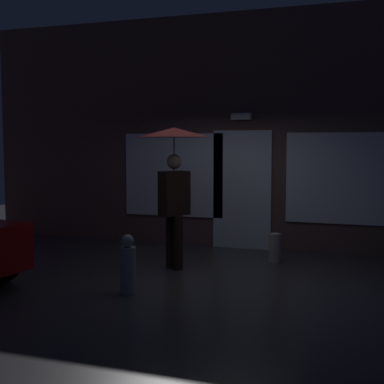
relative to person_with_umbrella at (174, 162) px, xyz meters
The scene contains 5 objects.
ground_plane 1.79m from the person_with_umbrella, 19.88° to the right, with size 18.00×18.00×0.00m, color #38353A.
building_facade 2.27m from the person_with_umbrella, 74.56° to the left, with size 10.68×0.48×4.36m.
person_with_umbrella is the anchor object (origin of this frame).
sidewalk_bollard 2.23m from the person_with_umbrella, 34.75° to the left, with size 0.20×0.20×0.48m, color #B2A899.
fire_hydrant 2.02m from the person_with_umbrella, 92.16° to the right, with size 0.21×0.21×0.78m.
Camera 1 is at (2.46, -7.63, 1.97)m, focal length 50.98 mm.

